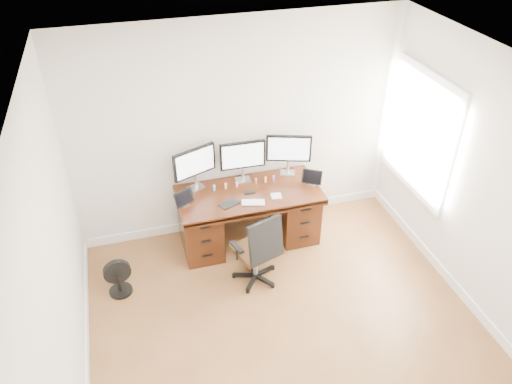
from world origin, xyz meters
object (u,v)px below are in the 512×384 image
object	(u,v)px
floor_fan	(118,278)
monitor_center	(243,157)
desk	(249,214)
keyboard	(253,202)
office_chair	(258,260)

from	to	relation	value
floor_fan	monitor_center	bearing A→B (deg)	17.49
floor_fan	desk	bearing A→B (deg)	10.11
keyboard	floor_fan	bearing A→B (deg)	-156.52
desk	keyboard	world-z (taller)	keyboard
desk	keyboard	distance (m)	0.44
desk	office_chair	bearing A→B (deg)	-97.71
floor_fan	monitor_center	xyz separation A→B (m)	(1.62, 0.72, 0.87)
desk	keyboard	bearing A→B (deg)	-92.67
office_chair	monitor_center	distance (m)	1.25
keyboard	office_chair	bearing A→B (deg)	-84.89
floor_fan	monitor_center	size ratio (longest dim) A/B	0.80
office_chair	monitor_center	world-z (taller)	monitor_center
office_chair	floor_fan	distance (m)	1.55
desk	monitor_center	distance (m)	0.72
keyboard	desk	bearing A→B (deg)	102.82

